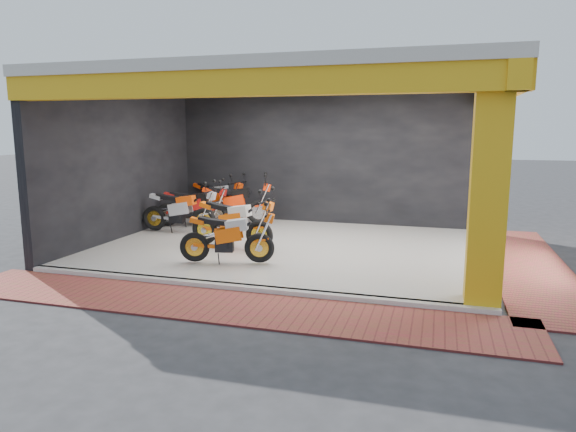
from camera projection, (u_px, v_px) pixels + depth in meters
The scene contains 17 objects.
ground at pixel (259, 274), 9.35m from camera, with size 80.00×80.00×0.00m, color #2D2D30.
showroom_floor at pixel (290, 247), 11.23m from camera, with size 8.00×6.00×0.10m, color white.
showroom_ceiling at pixel (290, 81), 10.64m from camera, with size 8.40×6.40×0.20m, color beige.
back_wall at pixel (322, 161), 13.88m from camera, with size 8.20×0.20×3.50m, color black.
left_wall at pixel (123, 166), 12.10m from camera, with size 0.20×6.20×3.50m, color black.
corner_column at pixel (488, 190), 7.29m from camera, with size 0.50×0.50×3.50m, color gold.
header_beam_front at pixel (235, 83), 7.85m from camera, with size 8.40×0.30×0.40m, color gold.
header_beam_right at pixel (496, 92), 9.57m from camera, with size 0.30×6.40×0.40m, color gold.
floor_kerb at pixel (238, 288), 8.38m from camera, with size 8.00×0.20×0.10m, color white.
paver_front at pixel (218, 305), 7.64m from camera, with size 9.00×1.40×0.03m, color #9A3432.
paver_right at pixel (528, 265), 9.89m from camera, with size 1.40×7.00×0.03m, color #9A3432.
moto_hero at pixel (259, 221), 10.61m from camera, with size 2.07×0.77×1.27m, color #FE620A, non-canonical shape.
moto_row_a at pixel (259, 234), 9.58m from camera, with size 1.90×0.70×1.16m, color #E05409, non-canonical shape.
moto_row_b at pixel (216, 204), 13.25m from camera, with size 1.96×0.73×1.20m, color #AF1712, non-canonical shape.
moto_row_c at pixel (204, 208), 12.35m from camera, with size 2.04×0.76×1.25m, color #A9ACB1, non-canonical shape.
moto_row_d at pixel (259, 200), 13.53m from camera, with size 2.16×0.80×1.32m, color #F7340A, non-canonical shape.
moto_row_e at pixel (233, 197), 14.26m from camera, with size 2.08×0.77×1.27m, color #FF450A, non-canonical shape.
Camera 1 is at (3.08, -8.52, 2.60)m, focal length 32.00 mm.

